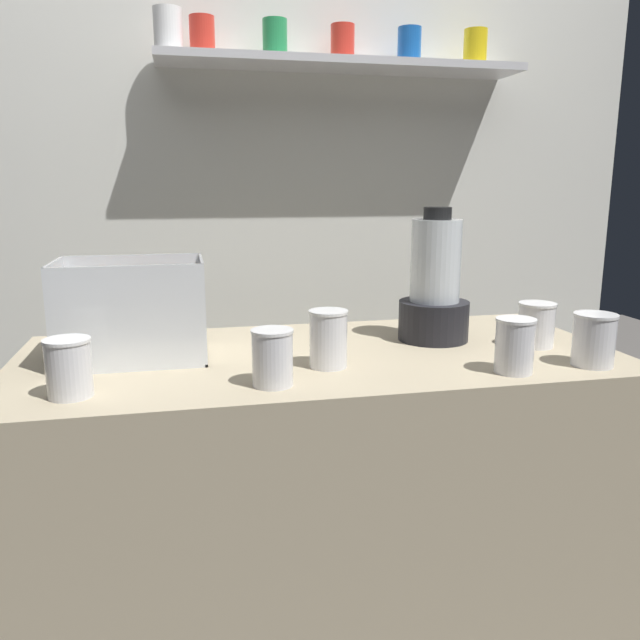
{
  "coord_description": "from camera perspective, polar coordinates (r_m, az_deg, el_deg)",
  "views": [
    {
      "loc": [
        -0.3,
        -1.39,
        1.29
      ],
      "look_at": [
        0.0,
        0.0,
        0.98
      ],
      "focal_mm": 35.17,
      "sensor_mm": 36.0,
      "label": 1
    }
  ],
  "objects": [
    {
      "name": "blender_pitcher",
      "position": [
        1.61,
        10.39,
        2.76
      ],
      "size": [
        0.18,
        0.18,
        0.34
      ],
      "color": "black",
      "rests_on": "counter"
    },
    {
      "name": "back_wall_unit",
      "position": [
        2.18,
        -4.23,
        11.59
      ],
      "size": [
        2.6,
        0.24,
        2.5
      ],
      "color": "silver",
      "rests_on": "ground_plane"
    },
    {
      "name": "juice_cup_beet_left",
      "position": [
        1.24,
        -4.34,
        -3.71
      ],
      "size": [
        0.08,
        0.08,
        0.11
      ],
      "color": "white",
      "rests_on": "counter"
    },
    {
      "name": "counter",
      "position": [
        1.66,
        0.0,
        -18.24
      ],
      "size": [
        1.4,
        0.64,
        0.9
      ],
      "primitive_type": "cube",
      "color": "tan",
      "rests_on": "ground_plane"
    },
    {
      "name": "juice_cup_pomegranate_rightmost",
      "position": [
        1.49,
        23.63,
        -1.96
      ],
      "size": [
        0.09,
        0.09,
        0.12
      ],
      "color": "white",
      "rests_on": "counter"
    },
    {
      "name": "juice_cup_mango_far_right",
      "position": [
        1.62,
        19.07,
        -0.65
      ],
      "size": [
        0.09,
        0.09,
        0.11
      ],
      "color": "white",
      "rests_on": "counter"
    },
    {
      "name": "juice_cup_carrot_middle",
      "position": [
        1.36,
        0.76,
        -1.95
      ],
      "size": [
        0.09,
        0.09,
        0.13
      ],
      "color": "white",
      "rests_on": "counter"
    },
    {
      "name": "juice_cup_mango_far_left",
      "position": [
        1.26,
        -21.87,
        -4.29
      ],
      "size": [
        0.09,
        0.09,
        0.11
      ],
      "color": "white",
      "rests_on": "counter"
    },
    {
      "name": "carrot_display_bin",
      "position": [
        1.48,
        -16.81,
        -0.82
      ],
      "size": [
        0.32,
        0.22,
        0.23
      ],
      "color": "white",
      "rests_on": "counter"
    },
    {
      "name": "juice_cup_orange_right",
      "position": [
        1.38,
        17.26,
        -2.52
      ],
      "size": [
        0.08,
        0.08,
        0.12
      ],
      "color": "white",
      "rests_on": "counter"
    }
  ]
}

